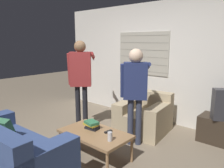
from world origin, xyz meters
name	(u,v)px	position (x,y,z in m)	size (l,w,h in m)	color
ground_plane	(87,150)	(0.00, 0.00, 0.00)	(16.00, 16.00, 0.00)	#7F705B
wall_back	(154,62)	(-0.01, 2.03, 1.28)	(5.20, 0.08, 2.55)	silver
couch_blue	(8,154)	(-0.23, -1.13, 0.32)	(1.74, 0.90, 0.82)	#384C7F
armchair_beige	(144,116)	(0.26, 1.28, 0.30)	(0.99, 1.00, 0.74)	tan
coffee_table	(95,135)	(0.26, -0.06, 0.37)	(1.05, 0.61, 0.40)	#9E754C
person_left_standing	(81,74)	(-0.76, 0.58, 1.11)	(0.50, 0.84, 1.75)	black
person_right_standing	(135,85)	(0.44, 0.70, 1.03)	(0.48, 0.80, 1.62)	#33384C
book_stack	(92,125)	(0.13, 0.00, 0.47)	(0.25, 0.20, 0.12)	black
soda_can	(110,136)	(0.61, -0.12, 0.47)	(0.07, 0.07, 0.13)	silver
spare_remote	(108,132)	(0.41, 0.07, 0.42)	(0.06, 0.13, 0.02)	black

